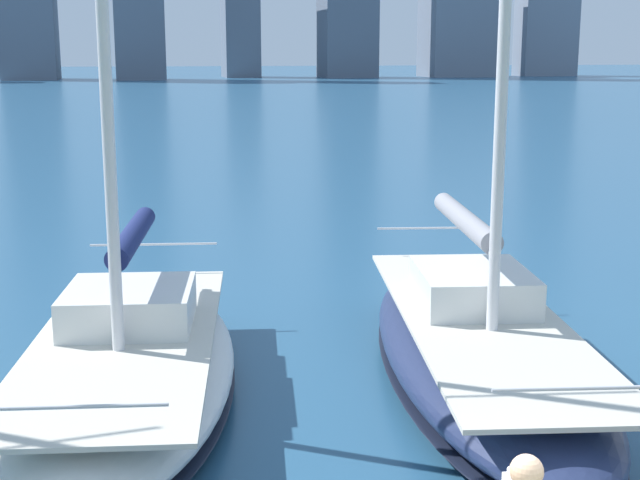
{
  "coord_description": "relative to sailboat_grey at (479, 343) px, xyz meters",
  "views": [
    {
      "loc": [
        2.56,
        5.05,
        4.79
      ],
      "look_at": [
        0.01,
        -6.89,
        2.2
      ],
      "focal_mm": 50.0,
      "sensor_mm": 36.0,
      "label": 1
    }
  ],
  "objects": [
    {
      "name": "sailboat_navy",
      "position": [
        5.02,
        -0.42,
        -0.05
      ],
      "size": [
        4.08,
        8.47,
        9.44
      ],
      "color": "white",
      "rests_on": "ground"
    },
    {
      "name": "sailboat_grey",
      "position": [
        0.0,
        0.0,
        0.0
      ],
      "size": [
        4.05,
        9.29,
        10.8
      ],
      "color": "navy",
      "rests_on": "ground"
    }
  ]
}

